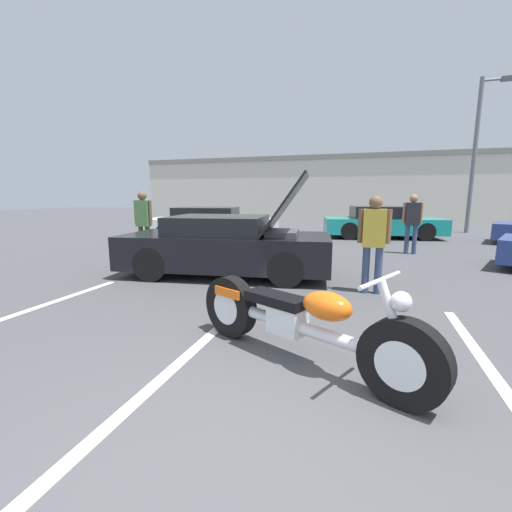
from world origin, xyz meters
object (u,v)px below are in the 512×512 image
object	(u,v)px
motorcycle	(299,322)
spectator_near_motorcycle	(143,219)
light_pole	(477,149)
spectator_by_show_car	(412,219)
show_car_hood_open	(228,246)
parked_car_left_row	(211,225)
parked_car_mid_left_row	(381,223)
spectator_midground	(374,237)

from	to	relation	value
motorcycle	spectator_near_motorcycle	bearing A→B (deg)	163.76
light_pole	spectator_by_show_car	xyz separation A→B (m)	(-3.20, -6.98, -2.64)
motorcycle	show_car_hood_open	world-z (taller)	show_car_hood_open
parked_car_left_row	parked_car_mid_left_row	distance (m)	6.61
light_pole	spectator_by_show_car	size ratio (longest dim) A/B	3.92
motorcycle	spectator_by_show_car	bearing A→B (deg)	102.06
show_car_hood_open	parked_car_mid_left_row	bearing A→B (deg)	59.36
motorcycle	spectator_near_motorcycle	world-z (taller)	spectator_near_motorcycle
spectator_near_motorcycle	parked_car_mid_left_row	bearing A→B (deg)	47.58
parked_car_mid_left_row	spectator_near_motorcycle	bearing A→B (deg)	-143.00
parked_car_left_row	motorcycle	bearing A→B (deg)	-69.83
parked_car_mid_left_row	spectator_by_show_car	bearing A→B (deg)	-90.93
spectator_near_motorcycle	spectator_midground	world-z (taller)	spectator_near_motorcycle
spectator_near_motorcycle	spectator_by_show_car	bearing A→B (deg)	23.24
parked_car_left_row	light_pole	bearing A→B (deg)	21.61
motorcycle	spectator_midground	world-z (taller)	spectator_midground
parked_car_mid_left_row	spectator_by_show_car	distance (m)	3.85
spectator_by_show_car	parked_car_left_row	bearing A→B (deg)	171.71
motorcycle	parked_car_mid_left_row	size ratio (longest dim) A/B	0.53
parked_car_left_row	spectator_by_show_car	bearing A→B (deg)	-18.14
spectator_by_show_car	spectator_midground	size ratio (longest dim) A/B	1.02
light_pole	motorcycle	size ratio (longest dim) A/B	2.63
parked_car_left_row	spectator_near_motorcycle	world-z (taller)	spectator_near_motorcycle
parked_car_left_row	spectator_by_show_car	xyz separation A→B (m)	(6.63, -0.97, 0.40)
spectator_near_motorcycle	show_car_hood_open	bearing A→B (deg)	-21.61
motorcycle	show_car_hood_open	bearing A→B (deg)	148.23
spectator_near_motorcycle	light_pole	bearing A→B (deg)	44.83
spectator_by_show_car	spectator_midground	world-z (taller)	spectator_by_show_car
light_pole	parked_car_left_row	world-z (taller)	light_pole
motorcycle	show_car_hood_open	size ratio (longest dim) A/B	0.57
parked_car_mid_left_row	spectator_by_show_car	world-z (taller)	spectator_by_show_car
motorcycle	parked_car_mid_left_row	bearing A→B (deg)	109.94
show_car_hood_open	parked_car_left_row	xyz separation A→B (m)	(-2.69, 4.96, -0.02)
light_pole	parked_car_mid_left_row	world-z (taller)	light_pole
spectator_by_show_car	motorcycle	bearing A→B (deg)	-103.97
light_pole	parked_car_mid_left_row	size ratio (longest dim) A/B	1.40
light_pole	show_car_hood_open	distance (m)	13.44
spectator_by_show_car	light_pole	bearing A→B (deg)	65.35
show_car_hood_open	parked_car_mid_left_row	world-z (taller)	show_car_hood_open
parked_car_left_row	spectator_by_show_car	distance (m)	6.71
light_pole	spectator_midground	world-z (taller)	light_pole
show_car_hood_open	spectator_near_motorcycle	bearing A→B (deg)	150.74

